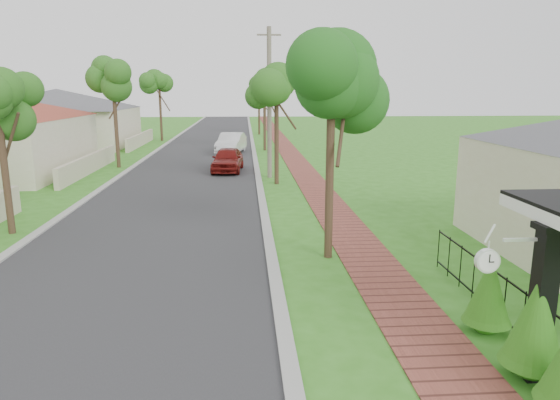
{
  "coord_description": "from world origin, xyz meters",
  "views": [
    {
      "loc": [
        -0.04,
        -7.92,
        4.47
      ],
      "look_at": [
        0.92,
        5.53,
        1.5
      ],
      "focal_mm": 32.0,
      "sensor_mm": 36.0,
      "label": 1
    }
  ],
  "objects_px": {
    "parked_car_red": "(228,160)",
    "utility_pole": "(269,103)",
    "porch_post": "(541,310)",
    "station_clock": "(490,259)",
    "parked_car_white": "(231,143)",
    "near_tree": "(332,87)"
  },
  "relations": [
    {
      "from": "porch_post",
      "to": "utility_pole",
      "type": "xyz_separation_m",
      "value": [
        -3.3,
        18.87,
        2.72
      ]
    },
    {
      "from": "parked_car_red",
      "to": "parked_car_white",
      "type": "height_order",
      "value": "parked_car_white"
    },
    {
      "from": "parked_car_white",
      "to": "station_clock",
      "type": "bearing_deg",
      "value": -71.27
    },
    {
      "from": "parked_car_white",
      "to": "utility_pole",
      "type": "height_order",
      "value": "utility_pole"
    },
    {
      "from": "porch_post",
      "to": "station_clock",
      "type": "relative_size",
      "value": 2.41
    },
    {
      "from": "porch_post",
      "to": "station_clock",
      "type": "xyz_separation_m",
      "value": [
        -0.85,
        0.09,
        0.83
      ]
    },
    {
      "from": "parked_car_red",
      "to": "parked_car_white",
      "type": "xyz_separation_m",
      "value": [
        0.0,
        8.21,
        0.06
      ]
    },
    {
      "from": "station_clock",
      "to": "near_tree",
      "type": "bearing_deg",
      "value": 104.28
    },
    {
      "from": "porch_post",
      "to": "station_clock",
      "type": "height_order",
      "value": "porch_post"
    },
    {
      "from": "parked_car_red",
      "to": "parked_car_white",
      "type": "distance_m",
      "value": 8.21
    },
    {
      "from": "parked_car_white",
      "to": "utility_pole",
      "type": "xyz_separation_m",
      "value": [
        2.25,
        -10.36,
        3.11
      ]
    },
    {
      "from": "porch_post",
      "to": "parked_car_red",
      "type": "distance_m",
      "value": 21.75
    },
    {
      "from": "near_tree",
      "to": "utility_pole",
      "type": "height_order",
      "value": "utility_pole"
    },
    {
      "from": "near_tree",
      "to": "porch_post",
      "type": "bearing_deg",
      "value": -68.51
    },
    {
      "from": "parked_car_white",
      "to": "utility_pole",
      "type": "bearing_deg",
      "value": -68.15
    },
    {
      "from": "parked_car_red",
      "to": "parked_car_white",
      "type": "relative_size",
      "value": 0.89
    },
    {
      "from": "station_clock",
      "to": "porch_post",
      "type": "bearing_deg",
      "value": -6.01
    },
    {
      "from": "porch_post",
      "to": "parked_car_white",
      "type": "bearing_deg",
      "value": 100.75
    },
    {
      "from": "porch_post",
      "to": "station_clock",
      "type": "bearing_deg",
      "value": 173.99
    },
    {
      "from": "parked_car_white",
      "to": "parked_car_red",
      "type": "bearing_deg",
      "value": -80.42
    },
    {
      "from": "utility_pole",
      "to": "parked_car_white",
      "type": "bearing_deg",
      "value": 102.27
    },
    {
      "from": "parked_car_red",
      "to": "utility_pole",
      "type": "distance_m",
      "value": 4.44
    }
  ]
}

